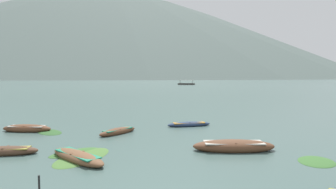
% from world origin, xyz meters
% --- Properties ---
extents(ground_plane, '(6000.00, 6000.00, 0.00)m').
position_xyz_m(ground_plane, '(0.00, 1500.00, 0.00)').
color(ground_plane, '#425B56').
extents(mountain_1, '(1709.49, 1709.49, 451.64)m').
position_xyz_m(mountain_1, '(-826.53, 1624.23, 225.82)').
color(mountain_1, '#56665B').
rests_on(mountain_1, ground).
extents(mountain_2, '(2215.95, 2215.95, 510.97)m').
position_xyz_m(mountain_2, '(-219.42, 1427.48, 255.48)').
color(mountain_2, '#4C5B56').
rests_on(mountain_2, ground).
extents(rowboat_1, '(3.47, 1.43, 0.42)m').
position_xyz_m(rowboat_1, '(2.95, 16.45, 0.13)').
color(rowboat_1, navy).
rests_on(rowboat_1, ground).
extents(rowboat_2, '(4.23, 1.53, 0.68)m').
position_xyz_m(rowboat_2, '(4.33, 9.44, 0.21)').
color(rowboat_2, brown).
rests_on(rowboat_2, ground).
extents(rowboat_3, '(3.52, 1.49, 0.60)m').
position_xyz_m(rowboat_3, '(-8.51, 15.02, 0.19)').
color(rowboat_3, brown).
rests_on(rowboat_3, ground).
extents(rowboat_4, '(2.57, 2.83, 0.48)m').
position_xyz_m(rowboat_4, '(-2.12, 13.90, 0.15)').
color(rowboat_4, brown).
rests_on(rowboat_4, ground).
extents(rowboat_6, '(3.08, 1.02, 0.49)m').
position_xyz_m(rowboat_6, '(-6.94, 9.33, 0.15)').
color(rowboat_6, '#4C3323').
rests_on(rowboat_6, ground).
extents(rowboat_9, '(3.44, 3.39, 0.48)m').
position_xyz_m(rowboat_9, '(-3.20, 8.19, 0.15)').
color(rowboat_9, brown).
rests_on(rowboat_9, ground).
extents(ferry_0, '(8.96, 5.20, 2.54)m').
position_xyz_m(ferry_0, '(16.93, 133.93, 0.45)').
color(ferry_0, '#2D2826').
rests_on(ferry_0, ground).
extents(weed_patch_1, '(2.95, 3.91, 0.14)m').
position_xyz_m(weed_patch_1, '(-3.07, 8.60, 0.00)').
color(weed_patch_1, '#477033').
rests_on(weed_patch_1, ground).
extents(weed_patch_3, '(2.34, 2.41, 0.14)m').
position_xyz_m(weed_patch_3, '(7.43, 7.38, 0.00)').
color(weed_patch_3, '#38662D').
rests_on(weed_patch_3, ground).
extents(weed_patch_4, '(2.73, 2.62, 0.14)m').
position_xyz_m(weed_patch_4, '(-3.66, 9.41, 0.00)').
color(weed_patch_4, '#38662D').
rests_on(weed_patch_4, ground).
extents(weed_patch_5, '(2.69, 2.86, 0.14)m').
position_xyz_m(weed_patch_5, '(-6.83, 14.60, 0.00)').
color(weed_patch_5, '#2D5628').
rests_on(weed_patch_5, ground).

